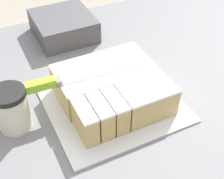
{
  "coord_description": "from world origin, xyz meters",
  "views": [
    {
      "loc": [
        -0.29,
        -0.53,
        1.48
      ],
      "look_at": [
        -0.02,
        0.02,
        0.94
      ],
      "focal_mm": 50.0,
      "sensor_mm": 36.0,
      "label": 1
    }
  ],
  "objects_px": {
    "knife": "(49,84)",
    "coffee_cup": "(12,109)",
    "cake_board": "(112,102)",
    "storage_box": "(63,26)",
    "cake": "(112,89)"
  },
  "relations": [
    {
      "from": "cake_board",
      "to": "knife",
      "type": "bearing_deg",
      "value": 166.78
    },
    {
      "from": "cake",
      "to": "coffee_cup",
      "type": "distance_m",
      "value": 0.26
    },
    {
      "from": "cake",
      "to": "storage_box",
      "type": "height_order",
      "value": "cake"
    },
    {
      "from": "cake_board",
      "to": "storage_box",
      "type": "xyz_separation_m",
      "value": [
        0.0,
        0.38,
        0.04
      ]
    },
    {
      "from": "knife",
      "to": "coffee_cup",
      "type": "xyz_separation_m",
      "value": [
        -0.1,
        -0.0,
        -0.04
      ]
    },
    {
      "from": "knife",
      "to": "cake_board",
      "type": "bearing_deg",
      "value": -10.21
    },
    {
      "from": "cake",
      "to": "knife",
      "type": "bearing_deg",
      "value": 167.73
    },
    {
      "from": "cake_board",
      "to": "knife",
      "type": "xyz_separation_m",
      "value": [
        -0.15,
        0.04,
        0.09
      ]
    },
    {
      "from": "coffee_cup",
      "to": "storage_box",
      "type": "distance_m",
      "value": 0.43
    },
    {
      "from": "coffee_cup",
      "to": "storage_box",
      "type": "height_order",
      "value": "coffee_cup"
    },
    {
      "from": "knife",
      "to": "coffee_cup",
      "type": "distance_m",
      "value": 0.11
    },
    {
      "from": "storage_box",
      "to": "cake",
      "type": "bearing_deg",
      "value": -89.73
    },
    {
      "from": "storage_box",
      "to": "coffee_cup",
      "type": "bearing_deg",
      "value": -125.75
    },
    {
      "from": "cake_board",
      "to": "knife",
      "type": "distance_m",
      "value": 0.18
    },
    {
      "from": "coffee_cup",
      "to": "knife",
      "type": "bearing_deg",
      "value": 2.4
    }
  ]
}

